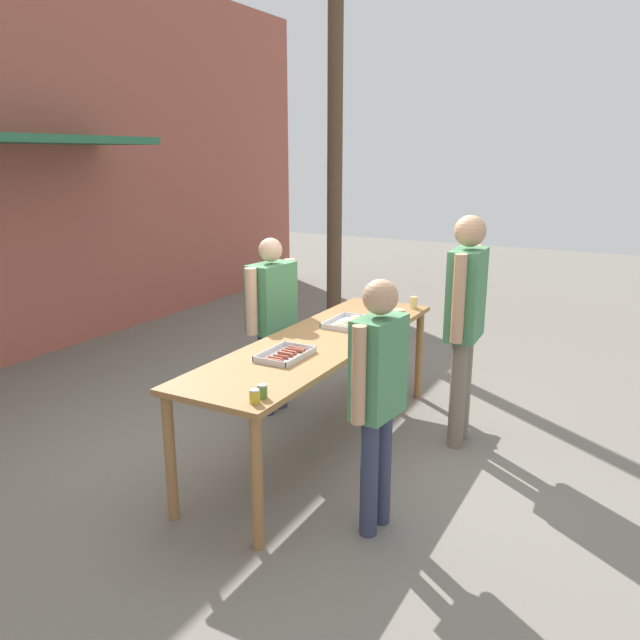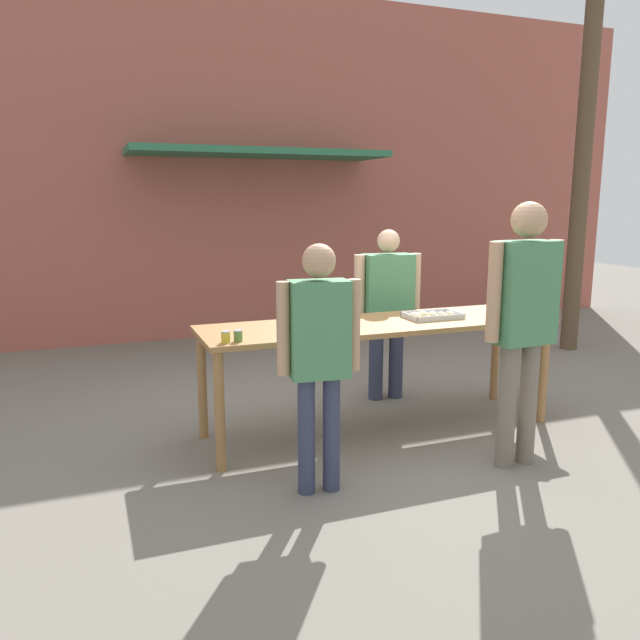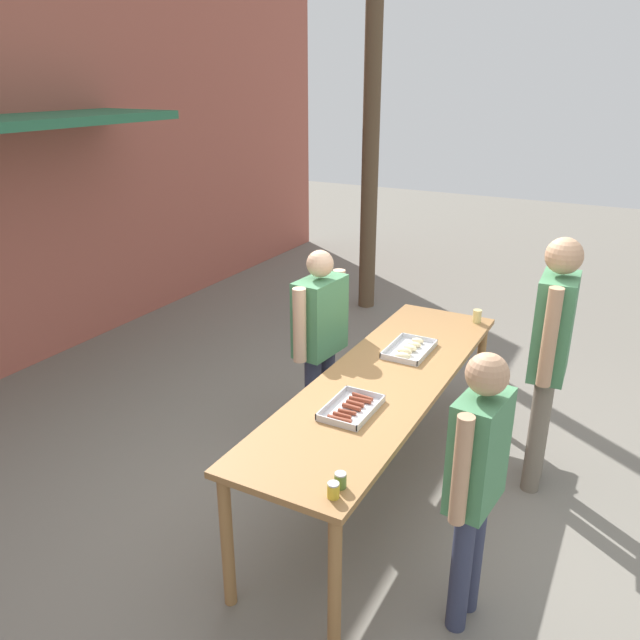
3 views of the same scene
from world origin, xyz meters
The scene contains 11 objects.
ground_plane centered at (0.00, 0.00, 0.00)m, with size 24.00×24.00×0.00m, color slate.
serving_table centered at (0.00, 0.00, 0.80)m, with size 2.83×0.78×0.89m.
food_tray_sausages centered at (-0.50, 0.00, 0.90)m, with size 0.41×0.27×0.04m.
food_tray_buns centered at (0.46, 0.00, 0.91)m, with size 0.44×0.28×0.06m.
condiment_jar_mustard centered at (-1.29, -0.28, 0.93)m, with size 0.06×0.06×0.08m.
condiment_jar_ketchup centered at (-1.20, -0.28, 0.93)m, with size 0.06×0.06×0.08m.
beer_cup centered at (1.28, -0.28, 0.94)m, with size 0.07×0.07×0.11m.
person_server_behind_table centered at (0.42, 0.71, 0.92)m, with size 0.64×0.28×1.57m.
person_customer_holding_hotdog centered at (-0.83, -0.84, 0.95)m, with size 0.52×0.24×1.58m.
person_customer_with_cup centered at (0.60, -0.94, 1.10)m, with size 0.60×0.25×1.82m.
utility_pole centered at (3.45, 1.67, 3.22)m, with size 1.10×0.20×6.24m.
Camera 3 is at (-3.48, -1.39, 2.76)m, focal length 35.00 mm.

